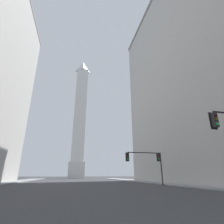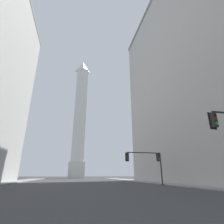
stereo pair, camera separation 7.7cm
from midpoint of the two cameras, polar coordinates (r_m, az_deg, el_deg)
The scene contains 3 objects.
sidewalk_right at distance 35.06m, azimuth 16.72°, elevation -21.33°, with size 5.00×100.62×0.15m, color gray.
obelisk at distance 89.00m, azimuth -10.52°, elevation -1.47°, with size 7.14×7.14×61.29m.
traffic_light_mid_right at distance 28.72m, azimuth 11.76°, elevation -14.96°, with size 5.91×0.51×4.82m.
Camera 1 is at (-2.07, -0.74, 1.44)m, focal length 28.00 mm.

